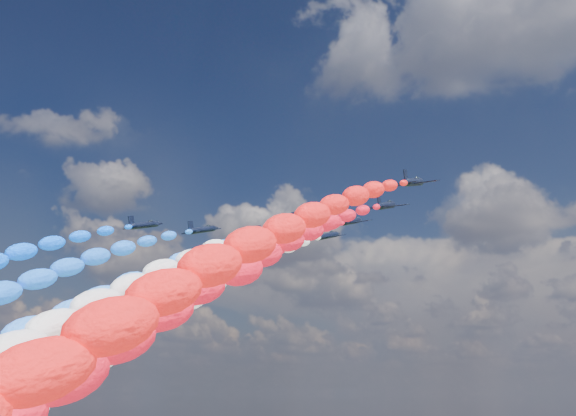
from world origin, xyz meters
The scene contains 15 objects.
jet_0 centered at (-30.76, -5.18, 92.52)m, with size 9.07×12.16×2.68m, color black, non-canonical shape.
jet_1 centered at (-22.46, 4.83, 92.52)m, with size 9.07×12.16×2.68m, color black, non-canonical shape.
trail_1 centered at (-22.46, -44.08, 71.10)m, with size 5.68×93.57×45.73m, color blue, non-canonical shape.
jet_2 centered at (-11.41, 15.67, 92.52)m, with size 9.07×12.16×2.68m, color black, non-canonical shape.
trail_2 centered at (-11.41, -33.24, 71.10)m, with size 5.68×93.57×45.73m, color #307CFF, non-canonical shape.
jet_3 centered at (0.87, 8.79, 92.52)m, with size 9.07×12.16×2.68m, color black, non-canonical shape.
trail_3 centered at (0.87, -40.12, 71.10)m, with size 5.68×93.57×45.73m, color silver, non-canonical shape.
jet_4 centered at (-0.87, 24.23, 92.52)m, with size 9.07×12.16×2.68m, color black, non-canonical shape.
trail_4 centered at (-0.87, -24.68, 71.10)m, with size 5.68×93.57×45.73m, color white, non-canonical shape.
jet_5 centered at (9.99, 13.64, 92.52)m, with size 9.07×12.16×2.68m, color black, non-canonical shape.
trail_5 centered at (9.99, -35.27, 71.10)m, with size 5.68×93.57×45.73m, color red, non-canonical shape.
jet_6 centered at (21.47, 5.00, 92.52)m, with size 9.07×12.16×2.68m, color black, non-canonical shape.
trail_6 centered at (21.47, -43.90, 71.10)m, with size 5.68×93.57×45.73m, color red, non-canonical shape.
jet_7 centered at (31.57, -7.54, 92.52)m, with size 9.07×12.16×2.68m, color black, non-canonical shape.
trail_7 centered at (31.57, -56.45, 71.10)m, with size 5.68×93.57×45.73m, color red, non-canonical shape.
Camera 1 is at (71.24, -122.28, 56.92)m, focal length 44.77 mm.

